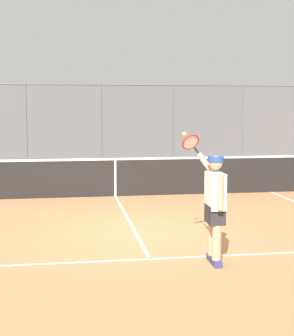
# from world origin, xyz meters

# --- Properties ---
(ground_plane) EXTENTS (60.00, 60.00, 0.00)m
(ground_plane) POSITION_xyz_m (0.00, 0.00, 0.00)
(ground_plane) COLOR #C67A4C
(court_line_markings) EXTENTS (8.28, 9.88, 0.01)m
(court_line_markings) POSITION_xyz_m (0.00, 1.92, 0.00)
(court_line_markings) COLOR white
(court_line_markings) RESTS_ON ground
(fence_backdrop) EXTENTS (18.07, 1.37, 3.00)m
(fence_backdrop) POSITION_xyz_m (0.00, -9.47, 1.42)
(fence_backdrop) COLOR #565B60
(fence_backdrop) RESTS_ON ground
(tennis_net) EXTENTS (10.64, 0.09, 1.07)m
(tennis_net) POSITION_xyz_m (0.00, -3.81, 0.49)
(tennis_net) COLOR #2D2D2D
(tennis_net) RESTS_ON ground
(tennis_player) EXTENTS (0.45, 1.34, 1.85)m
(tennis_player) POSITION_xyz_m (-0.88, 1.93, 0.90)
(tennis_player) COLOR navy
(tennis_player) RESTS_ON ground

